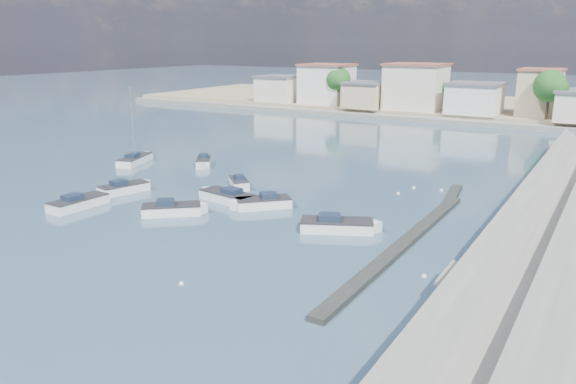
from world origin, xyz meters
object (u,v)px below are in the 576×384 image
object	(u,v)px
motorboat_a	(81,203)
motorboat_f	(238,183)
motorboat_e	(126,188)
sailboat	(136,159)
motorboat_b	(175,210)
motorboat_d	(260,203)
motorboat_h	(341,226)
motorboat_g	(204,162)
motorboat_c	(225,197)

from	to	relation	value
motorboat_a	motorboat_f	size ratio (longest dim) A/B	1.58
motorboat_e	sailboat	world-z (taller)	sailboat
motorboat_b	motorboat_d	distance (m)	7.12
motorboat_h	sailboat	distance (m)	32.41
motorboat_d	sailboat	xyz separation A→B (m)	(-22.47, 7.69, 0.04)
motorboat_a	motorboat_e	xyz separation A→B (m)	(-0.32, 5.40, -0.00)
motorboat_f	motorboat_b	bearing A→B (deg)	-84.99
motorboat_e	motorboat_g	size ratio (longest dim) A/B	1.25
motorboat_a	motorboat_b	size ratio (longest dim) A/B	1.17
motorboat_f	motorboat_e	bearing A→B (deg)	-136.96
sailboat	motorboat_d	bearing A→B (deg)	-18.89
motorboat_a	motorboat_d	xyz separation A→B (m)	(13.21, 7.68, -0.00)
motorboat_g	motorboat_h	bearing A→B (deg)	-28.12
motorboat_f	motorboat_g	world-z (taller)	same
motorboat_h	motorboat_c	bearing A→B (deg)	170.19
motorboat_d	motorboat_f	bearing A→B (deg)	139.90
motorboat_c	sailboat	size ratio (longest dim) A/B	0.67
motorboat_b	motorboat_h	world-z (taller)	same
motorboat_f	motorboat_g	xyz separation A→B (m)	(-8.91, 5.58, 0.00)
motorboat_a	motorboat_h	size ratio (longest dim) A/B	0.97
motorboat_f	sailboat	size ratio (longest dim) A/B	0.40
motorboat_c	motorboat_g	size ratio (longest dim) A/B	1.48
motorboat_a	motorboat_g	bearing A→B (deg)	94.83
motorboat_e	motorboat_h	distance (m)	22.02
motorboat_e	sailboat	distance (m)	13.38
motorboat_b	motorboat_d	world-z (taller)	same
motorboat_c	motorboat_f	world-z (taller)	same
motorboat_b	motorboat_h	distance (m)	13.82
motorboat_d	motorboat_g	bearing A→B (deg)	144.54
motorboat_g	motorboat_h	xyz separation A→B (m)	(23.23, -12.41, -0.00)
motorboat_d	sailboat	world-z (taller)	sailboat
motorboat_d	motorboat_f	xyz separation A→B (m)	(-5.84, 4.92, 0.00)
motorboat_b	motorboat_h	size ratio (longest dim) A/B	0.82
motorboat_a	motorboat_g	size ratio (longest dim) A/B	1.38
motorboat_d	motorboat_f	distance (m)	7.63
motorboat_f	motorboat_a	bearing A→B (deg)	-120.35
motorboat_f	motorboat_c	bearing A→B (deg)	-67.15
motorboat_b	motorboat_e	xyz separation A→B (m)	(-8.58, 2.84, 0.00)
sailboat	motorboat_c	bearing A→B (deg)	-21.87
motorboat_f	sailboat	xyz separation A→B (m)	(-16.63, 2.77, 0.04)
motorboat_b	motorboat_f	distance (m)	10.06
motorboat_d	motorboat_f	size ratio (longest dim) A/B	1.28
motorboat_b	sailboat	world-z (taller)	sailboat
motorboat_a	motorboat_h	xyz separation A→B (m)	(21.69, 5.76, -0.00)
motorboat_f	motorboat_d	bearing A→B (deg)	-40.10
motorboat_d	sailboat	distance (m)	23.75
motorboat_c	motorboat_h	size ratio (longest dim) A/B	1.03
motorboat_a	motorboat_g	world-z (taller)	same
motorboat_b	motorboat_h	bearing A→B (deg)	13.38
motorboat_f	motorboat_h	distance (m)	15.87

